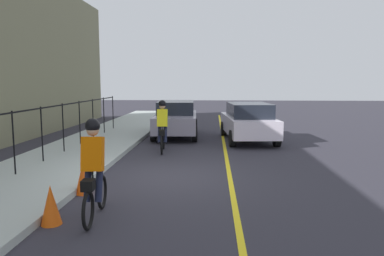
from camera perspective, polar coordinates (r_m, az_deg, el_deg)
ground_plane at (r=9.83m, az=-3.64°, el=-7.42°), size 80.00×80.00×0.00m
lane_line_centre at (r=9.77m, az=5.80°, el=-7.51°), size 36.00×0.12×0.01m
sidewalk at (r=10.76m, az=-22.05°, el=-6.25°), size 40.00×3.20×0.15m
iron_fence at (r=11.62m, az=-22.02°, el=0.85°), size 15.49×0.04×1.60m
cyclist_lead at (r=13.04m, az=-4.54°, el=0.25°), size 1.71×0.38×1.83m
cyclist_follow at (r=6.85m, az=-14.80°, el=-6.23°), size 1.71×0.38×1.83m
patrol_sedan at (r=15.71m, az=8.58°, el=1.04°), size 4.54×2.22×1.58m
parked_sedan_rear at (r=16.86m, az=-2.46°, el=1.52°), size 4.48×2.08×1.58m
traffic_cone_near at (r=7.01m, az=-20.76°, el=-10.92°), size 0.36×0.36×0.70m
traffic_cone_far at (r=8.61m, az=-16.28°, el=-7.43°), size 0.36×0.36×0.69m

